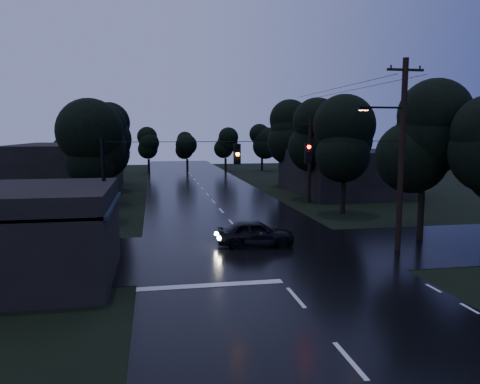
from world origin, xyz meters
name	(u,v)px	position (x,y,z in m)	size (l,w,h in m)	color
ground	(350,361)	(0.00, 0.00, 0.00)	(160.00, 160.00, 0.00)	black
main_road	(214,202)	(0.00, 30.00, 0.00)	(12.00, 120.00, 0.02)	black
cross_street	(256,252)	(0.00, 12.00, 0.00)	(60.00, 9.00, 0.02)	black
building_far_right	(343,171)	(14.00, 34.00, 2.20)	(10.00, 14.00, 4.40)	black
building_far_left	(69,168)	(-14.00, 40.00, 2.50)	(10.00, 16.00, 5.00)	black
utility_pole_main	(400,151)	(7.41, 11.00, 5.26)	(3.50, 0.30, 10.00)	black
utility_pole_far	(310,159)	(8.30, 28.00, 3.88)	(2.00, 0.30, 7.50)	black
anchor_pole_left	(105,202)	(-7.50, 11.00, 3.00)	(0.18, 0.18, 6.00)	black
span_signals	(272,153)	(0.56, 10.99, 5.24)	(15.00, 0.37, 1.12)	black
tree_corner_near	(425,137)	(10.00, 13.00, 5.99)	(4.48, 4.48, 9.44)	black
tree_left_a	(97,147)	(-9.00, 22.00, 5.24)	(3.92, 3.92, 8.26)	black
tree_left_b	(101,140)	(-9.60, 30.00, 5.62)	(4.20, 4.20, 8.85)	black
tree_left_c	(105,134)	(-10.20, 40.00, 5.99)	(4.48, 4.48, 9.44)	black
tree_right_a	(345,140)	(9.00, 22.00, 5.62)	(4.20, 4.20, 8.85)	black
tree_right_b	(316,135)	(9.60, 30.00, 5.99)	(4.48, 4.48, 9.44)	black
tree_right_c	(291,131)	(10.20, 40.00, 6.37)	(4.76, 4.76, 10.03)	black
car	(256,233)	(0.23, 13.28, 0.73)	(1.71, 4.26, 1.45)	black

